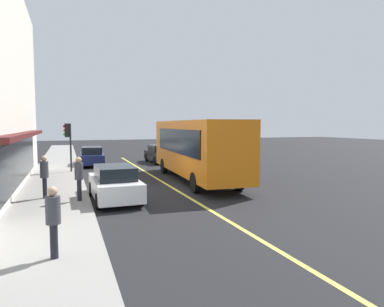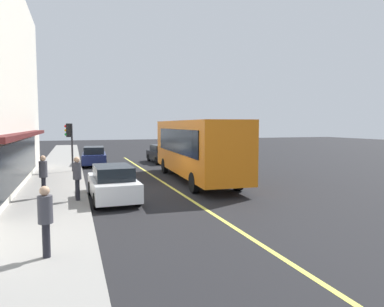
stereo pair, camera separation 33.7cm
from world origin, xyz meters
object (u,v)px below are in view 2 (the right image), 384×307
at_px(bus, 196,147).
at_px(pedestrian_near_storefront, 43,172).
at_px(car_black, 162,154).
at_px(car_navy, 94,156).
at_px(car_white, 113,183).
at_px(pedestrian_at_corner, 45,215).
at_px(traffic_light, 69,136).
at_px(pedestrian_by_curb, 77,174).

distance_m(bus, pedestrian_near_storefront, 8.61).
relative_size(car_black, car_navy, 0.99).
distance_m(car_white, pedestrian_at_corner, 6.90).
xyz_separation_m(pedestrian_near_storefront, pedestrian_at_corner, (-7.33, -0.59, -0.08)).
distance_m(pedestrian_near_storefront, pedestrian_at_corner, 7.36).
height_order(bus, car_white, bus).
bearing_deg(traffic_light, car_navy, -22.53).
height_order(car_black, pedestrian_near_storefront, pedestrian_near_storefront).
distance_m(traffic_light, pedestrian_near_storefront, 8.69).
bearing_deg(pedestrian_by_curb, bus, -58.15).
bearing_deg(car_navy, pedestrian_by_curb, 174.11).
bearing_deg(car_white, pedestrian_at_corner, 161.06).
distance_m(car_navy, pedestrian_near_storefront, 13.14).
relative_size(car_black, pedestrian_at_corner, 2.55).
bearing_deg(bus, car_black, -2.79).
height_order(car_black, pedestrian_by_curb, pedestrian_by_curb).
bearing_deg(traffic_light, pedestrian_by_curb, -177.90).
bearing_deg(pedestrian_at_corner, car_white, -18.94).
distance_m(bus, car_black, 10.27).
relative_size(car_white, pedestrian_near_storefront, 2.39).
relative_size(traffic_light, pedestrian_near_storefront, 1.76).
bearing_deg(car_navy, car_black, -85.69).
xyz_separation_m(car_black, pedestrian_near_storefront, (-13.26, 8.50, 0.51)).
xyz_separation_m(traffic_light, car_white, (-9.35, -1.81, -1.79)).
relative_size(bus, pedestrian_by_curb, 6.20).
distance_m(car_white, car_navy, 13.65).
height_order(pedestrian_near_storefront, pedestrian_at_corner, pedestrian_near_storefront).
xyz_separation_m(bus, car_black, (10.18, -0.50, -1.24)).
bearing_deg(pedestrian_by_curb, pedestrian_near_storefront, 52.51).
bearing_deg(pedestrian_near_storefront, pedestrian_at_corner, -175.43).
bearing_deg(car_white, car_navy, 0.11).
relative_size(bus, car_white, 2.59).
xyz_separation_m(pedestrian_at_corner, pedestrian_by_curb, (6.29, -0.78, 0.07)).
bearing_deg(pedestrian_at_corner, pedestrian_near_storefront, 4.57).
bearing_deg(pedestrian_by_curb, traffic_light, 2.10).
bearing_deg(bus, pedestrian_at_corner, 144.53).
bearing_deg(pedestrian_near_storefront, car_black, -32.66).
distance_m(traffic_light, car_white, 9.69).
relative_size(pedestrian_near_storefront, pedestrian_at_corner, 1.07).
xyz_separation_m(traffic_light, car_navy, (4.30, -1.78, -1.79)).
relative_size(pedestrian_near_storefront, pedestrian_by_curb, 1.00).
relative_size(pedestrian_at_corner, pedestrian_by_curb, 0.94).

